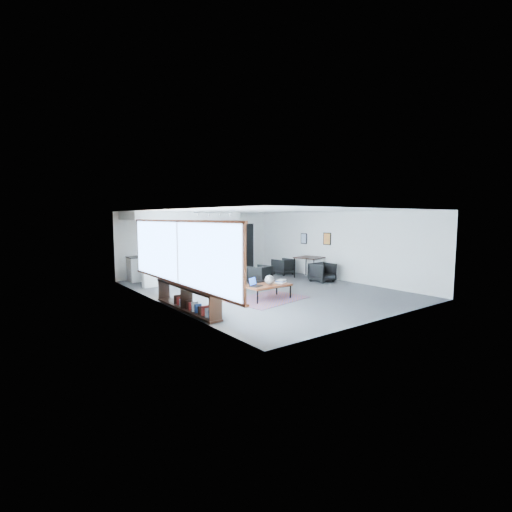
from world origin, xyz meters
TOP-DOWN VIEW (x-y plane):
  - room at (0.00, 0.00)m, footprint 7.02×9.02m
  - window at (-3.46, -0.90)m, footprint 0.10×5.95m
  - console at (-3.30, -1.05)m, footprint 0.35×3.00m
  - kitchenette at (-1.20, 3.71)m, footprint 4.20×1.96m
  - doorway at (2.30, 4.42)m, footprint 1.10×0.12m
  - track_light at (-0.59, 2.20)m, footprint 1.60×0.07m
  - wall_art_lower at (3.47, 0.40)m, footprint 0.03×0.38m
  - wall_art_upper at (3.47, 1.70)m, footprint 0.03×0.34m
  - kilim_rug at (-0.81, -1.22)m, footprint 2.45×1.89m
  - coffee_table at (-0.81, -1.22)m, footprint 1.35×0.74m
  - laptop at (-1.26, -1.17)m, footprint 0.42×0.39m
  - ceramic_pot at (-0.76, -1.24)m, footprint 0.28×0.28m
  - book_stack at (-0.31, -1.23)m, footprint 0.40×0.36m
  - coaster at (-0.70, -1.43)m, footprint 0.11×0.11m
  - armchair_left at (-1.23, 0.42)m, footprint 0.84×0.79m
  - armchair_right at (0.57, 0.98)m, footprint 0.86×0.83m
  - floor_lamp at (-0.76, 1.47)m, footprint 0.62×0.62m
  - dining_table at (3.00, 0.86)m, footprint 1.19×1.19m
  - dining_chair_near at (2.66, -0.13)m, footprint 0.65×0.61m
  - dining_chair_far at (2.66, 2.09)m, footprint 0.67×0.64m
  - microwave at (-0.61, 4.15)m, footprint 0.53×0.30m

SIDE VIEW (x-z plane):
  - kilim_rug at x=-0.81m, z-range 0.00..0.01m
  - dining_chair_far at x=2.66m, z-range 0.00..0.63m
  - console at x=-3.30m, z-range -0.07..0.73m
  - dining_chair_near at x=2.66m, z-range 0.00..0.66m
  - armchair_right at x=0.57m, z-range 0.00..0.73m
  - coffee_table at x=-0.81m, z-range 0.19..0.62m
  - armchair_left at x=-1.23m, z-range 0.00..0.84m
  - coaster at x=-0.70m, z-range 0.44..0.44m
  - book_stack at x=-0.31m, z-range 0.43..0.53m
  - laptop at x=-1.26m, z-range 0.39..0.63m
  - ceramic_pot at x=-0.76m, z-range 0.44..0.72m
  - dining_table at x=3.00m, z-range 0.34..1.16m
  - doorway at x=2.30m, z-range 0.00..2.15m
  - microwave at x=-0.61m, z-range 0.93..1.28m
  - room at x=0.00m, z-range -0.01..2.61m
  - kitchenette at x=-1.20m, z-range 0.08..2.68m
  - floor_lamp at x=-0.76m, z-range 0.60..2.23m
  - window at x=-3.46m, z-range 0.63..2.29m
  - wall_art_upper at x=3.47m, z-range 1.28..1.72m
  - wall_art_lower at x=3.47m, z-range 1.31..1.79m
  - track_light at x=-0.59m, z-range 2.45..2.60m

